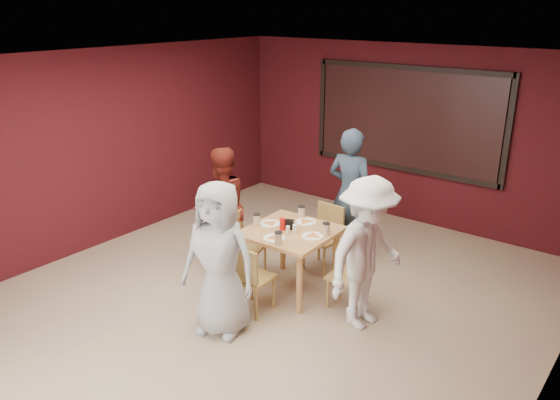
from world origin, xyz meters
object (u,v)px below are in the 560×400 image
Objects in this scene: chair_back at (325,233)px; diner_back at (350,194)px; chair_right at (352,274)px; diner_front at (219,259)px; diner_right at (367,254)px; diner_left at (221,208)px; dining_table at (291,238)px; chair_front at (249,275)px; chair_left at (244,241)px.

diner_back is (0.06, 0.51, 0.42)m from chair_back.
diner_back reaches higher than chair_back.
diner_back is (-0.77, 1.22, 0.47)m from chair_right.
diner_front is 1.00× the size of diner_right.
diner_left is (-1.97, -0.07, 0.37)m from chair_right.
chair_front is at bearing -92.65° from dining_table.
diner_back is (0.08, 2.03, 0.43)m from chair_front.
diner_left reaches higher than chair_left.
chair_back is at bearing 139.51° from chair_right.
diner_front is at bearing -91.01° from chair_back.
dining_table is 1.12m from diner_right.
diner_back is 1.07× the size of diner_right.
diner_right is (1.14, 0.60, 0.38)m from chair_front.
diner_right is at bearing -39.10° from chair_back.
diner_back is (0.78, 1.33, 0.44)m from chair_left.
chair_front is at bearing 85.65° from diner_back.
chair_left is 1.06× the size of chair_right.
chair_back is at bearing 73.03° from diner_front.
diner_right is (1.06, -1.42, -0.06)m from diner_back.
diner_back reaches higher than diner_front.
chair_back is (0.02, 1.51, 0.01)m from chair_front.
diner_right is (1.12, -0.91, 0.37)m from chair_back.
diner_left is at bearing 45.18° from diner_back.
chair_right is 0.54m from diner_right.
dining_table is 1.24× the size of chair_front.
chair_right is 1.58m from diner_front.
diner_right is (1.11, -0.12, 0.16)m from dining_table.
diner_back reaches higher than dining_table.
chair_left is (-0.70, 0.69, -0.01)m from chair_front.
diner_back is 1.12× the size of diner_left.
diner_right reaches higher than chair_left.
chair_right is 0.46× the size of diner_right.
dining_table is 1.21× the size of chair_back.
diner_back is (0.05, 1.30, 0.22)m from dining_table.
diner_back is (0.09, 2.48, 0.06)m from diner_front.
diner_front is (-0.05, -1.18, 0.15)m from dining_table.
dining_table reaches higher than chair_back.
chair_left is 0.55m from diner_left.
diner_right is at bearing 124.62° from diner_back.
chair_back reaches higher than chair_front.
diner_back is at bearing 71.90° from diner_front.
chair_back is at bearing 48.72° from chair_left.
diner_front reaches higher than dining_table.
dining_table is at bearing 92.40° from diner_right.
chair_back is 1.49m from diner_right.
diner_front is at bearing 55.58° from diner_left.
chair_left is at bearing 57.62° from diner_back.
dining_table is 0.61× the size of diner_front.
chair_front reaches higher than chair_right.
diner_front is at bearing 141.17° from diner_right.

